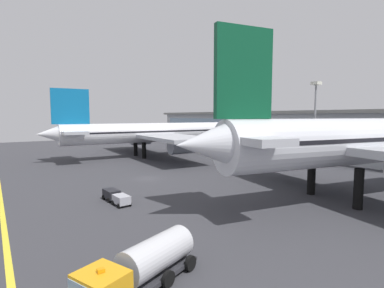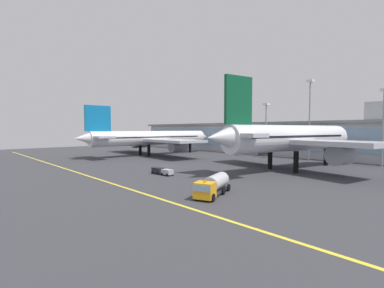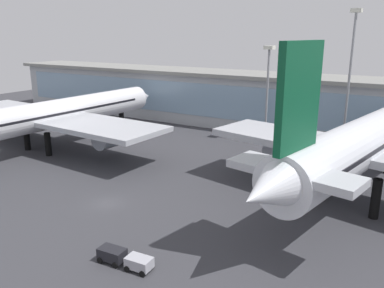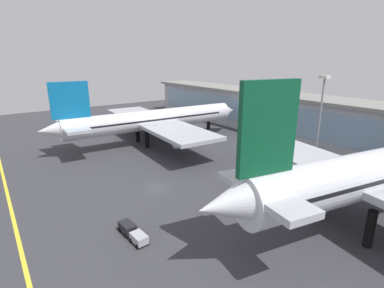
# 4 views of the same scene
# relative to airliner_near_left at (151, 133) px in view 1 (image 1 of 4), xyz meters

# --- Properties ---
(ground_plane) EXTENTS (196.95, 196.95, 0.00)m
(ground_plane) POSITION_rel_airliner_near_left_xyz_m (26.22, -13.55, -6.35)
(ground_plane) COLOR #38383D
(taxiway_centreline_stripe) EXTENTS (157.56, 0.50, 0.01)m
(taxiway_centreline_stripe) POSITION_rel_airliner_near_left_xyz_m (26.22, -35.55, -6.34)
(taxiway_centreline_stripe) COLOR yellow
(taxiway_centreline_stripe) RESTS_ON ground
(terminal_building) EXTENTS (143.68, 14.00, 17.64)m
(terminal_building) POSITION_rel_airliner_near_left_xyz_m (28.03, 35.78, 0.30)
(terminal_building) COLOR #ADB2B7
(terminal_building) RESTS_ON ground
(airliner_near_left) EXTENTS (48.44, 56.10, 17.43)m
(airliner_near_left) POSITION_rel_airliner_near_left_xyz_m (0.00, 0.00, 0.00)
(airliner_near_left) COLOR black
(airliner_near_left) RESTS_ON ground
(airliner_near_right) EXTENTS (40.55, 48.66, 20.52)m
(airliner_near_right) POSITION_rel_airliner_near_left_xyz_m (53.00, 3.14, 1.18)
(airliner_near_right) COLOR black
(airliner_near_right) RESTS_ON ground
(fuel_tanker_truck) EXTENTS (5.71, 9.30, 2.90)m
(fuel_tanker_truck) POSITION_rel_airliner_near_left_xyz_m (57.07, -28.76, -4.84)
(fuel_tanker_truck) COLOR black
(fuel_tanker_truck) RESTS_ON ground
(baggage_tug_near) EXTENTS (5.69, 2.05, 1.40)m
(baggage_tug_near) POSITION_rel_airliner_near_left_xyz_m (37.44, -23.31, -5.56)
(baggage_tug_near) COLOR black
(baggage_tug_near) RESTS_ON ground
(apron_light_mast_east) EXTENTS (1.80, 1.80, 18.80)m
(apron_light_mast_east) POSITION_rel_airliner_near_left_xyz_m (32.33, 25.93, 6.39)
(apron_light_mast_east) COLOR gray
(apron_light_mast_east) RESTS_ON ground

